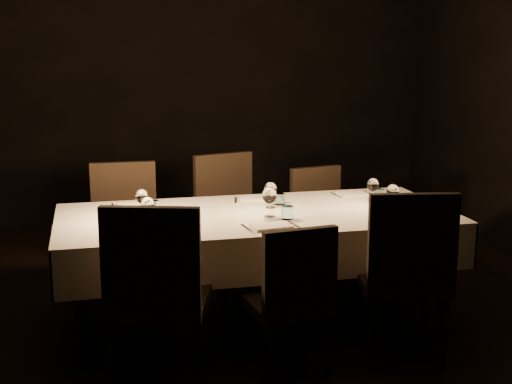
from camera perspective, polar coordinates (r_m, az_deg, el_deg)
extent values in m
cube|color=black|center=(4.82, 0.00, -10.58)|extent=(5.00, 6.00, 0.01)
cube|color=black|center=(7.41, -5.37, 9.29)|extent=(5.00, 0.01, 3.00)
cube|color=black|center=(4.59, 0.00, -2.08)|extent=(2.40, 1.00, 0.04)
cylinder|color=black|center=(4.19, -13.92, -9.23)|extent=(0.07, 0.07, 0.71)
cylinder|color=black|center=(4.98, -13.84, -5.77)|extent=(0.07, 0.07, 0.71)
cylinder|color=black|center=(4.70, 14.73, -6.90)|extent=(0.07, 0.07, 0.71)
cylinder|color=black|center=(5.42, 10.60, -4.17)|extent=(0.07, 0.07, 0.71)
cube|color=beige|center=(4.58, 0.00, -1.76)|extent=(2.52, 1.12, 0.01)
cube|color=beige|center=(5.14, -1.41, -1.91)|extent=(2.52, 0.01, 0.28)
cube|color=beige|center=(4.10, 1.77, -5.54)|extent=(2.52, 0.01, 0.28)
cube|color=beige|center=(5.05, 14.02, -2.54)|extent=(0.01, 1.12, 0.28)
cube|color=beige|center=(4.51, -15.74, -4.36)|extent=(0.01, 1.12, 0.28)
cylinder|color=black|center=(4.17, -4.05, -11.04)|extent=(0.04, 0.04, 0.44)
cylinder|color=black|center=(3.78, -4.91, -13.53)|extent=(0.04, 0.04, 0.44)
cylinder|color=black|center=(4.24, -9.83, -10.77)|extent=(0.04, 0.04, 0.44)
cylinder|color=black|center=(3.87, -11.29, -13.16)|extent=(0.04, 0.04, 0.44)
cube|color=black|center=(3.91, -7.62, -8.72)|extent=(0.63, 0.63, 0.07)
cube|color=black|center=(3.61, -8.43, -5.40)|extent=(0.50, 0.19, 0.55)
cube|color=silver|center=(4.11, -8.96, -3.36)|extent=(0.22, 0.15, 0.01)
cube|color=silver|center=(4.10, -10.76, -3.51)|extent=(0.03, 0.19, 0.01)
cube|color=silver|center=(4.12, -7.16, -3.32)|extent=(0.03, 0.19, 0.01)
cylinder|color=#C6E9F2|center=(4.28, -7.43, -2.27)|extent=(0.07, 0.07, 0.07)
cylinder|color=white|center=(4.36, -8.61, -2.51)|extent=(0.06, 0.06, 0.00)
cylinder|color=white|center=(4.35, -8.63, -1.98)|extent=(0.01, 0.01, 0.08)
ellipsoid|color=white|center=(4.33, -8.66, -0.98)|extent=(0.08, 0.08, 0.09)
cylinder|color=black|center=(4.35, 3.63, -10.51)|extent=(0.04, 0.04, 0.37)
cylinder|color=black|center=(4.07, 5.65, -12.21)|extent=(0.04, 0.04, 0.37)
cylinder|color=black|center=(4.23, -0.67, -11.16)|extent=(0.04, 0.04, 0.37)
cylinder|color=black|center=(3.94, 1.08, -12.98)|extent=(0.04, 0.04, 0.37)
cube|color=black|center=(4.06, 2.45, -8.97)|extent=(0.47, 0.47, 0.05)
cube|color=black|center=(3.82, 3.55, -6.28)|extent=(0.42, 0.10, 0.46)
cube|color=silver|center=(4.22, 1.25, -2.77)|extent=(0.25, 0.17, 0.02)
cube|color=silver|center=(4.19, -0.71, -2.95)|extent=(0.05, 0.21, 0.01)
cube|color=silver|center=(4.26, 3.18, -2.71)|extent=(0.04, 0.21, 0.01)
cylinder|color=#C6E9F2|center=(4.42, 2.53, -1.66)|extent=(0.08, 0.08, 0.08)
cylinder|color=white|center=(4.48, 1.08, -1.98)|extent=(0.07, 0.07, 0.00)
cylinder|color=white|center=(4.47, 1.08, -1.39)|extent=(0.01, 0.01, 0.09)
ellipsoid|color=white|center=(4.45, 1.08, -0.28)|extent=(0.09, 0.09, 0.11)
cylinder|color=black|center=(4.63, 13.28, -8.94)|extent=(0.04, 0.04, 0.43)
cylinder|color=black|center=(4.26, 14.82, -10.90)|extent=(0.04, 0.04, 0.43)
cylinder|color=black|center=(4.54, 8.15, -9.18)|extent=(0.04, 0.04, 0.43)
cylinder|color=black|center=(4.16, 9.23, -11.23)|extent=(0.04, 0.04, 0.43)
cube|color=black|center=(4.31, 11.51, -6.96)|extent=(0.58, 0.58, 0.06)
cube|color=black|center=(4.02, 12.44, -3.89)|extent=(0.50, 0.14, 0.54)
cube|color=silver|center=(4.50, 11.61, -2.10)|extent=(0.21, 0.13, 0.02)
cube|color=silver|center=(4.45, 10.05, -2.27)|extent=(0.02, 0.19, 0.01)
cube|color=silver|center=(4.56, 13.13, -2.05)|extent=(0.02, 0.19, 0.01)
cylinder|color=#C6E9F2|center=(4.70, 12.19, -1.13)|extent=(0.07, 0.07, 0.07)
cylinder|color=white|center=(4.75, 10.83, -1.39)|extent=(0.06, 0.06, 0.00)
cylinder|color=white|center=(4.74, 10.85, -0.89)|extent=(0.01, 0.01, 0.08)
ellipsoid|color=white|center=(4.72, 10.89, 0.05)|extent=(0.08, 0.08, 0.10)
cylinder|color=black|center=(5.07, -12.39, -7.18)|extent=(0.04, 0.04, 0.41)
cylinder|color=black|center=(5.44, -12.40, -5.84)|extent=(0.04, 0.04, 0.41)
cylinder|color=black|center=(5.08, -7.95, -6.97)|extent=(0.04, 0.04, 0.41)
cylinder|color=black|center=(5.45, -8.27, -5.65)|extent=(0.04, 0.04, 0.41)
cube|color=black|center=(5.19, -10.35, -3.92)|extent=(0.48, 0.48, 0.06)
cube|color=black|center=(5.32, -10.55, -0.35)|extent=(0.47, 0.06, 0.51)
cube|color=silver|center=(4.84, -9.85, -1.03)|extent=(0.21, 0.14, 0.01)
cube|color=silver|center=(4.84, -11.36, -1.15)|extent=(0.02, 0.18, 0.01)
cube|color=silver|center=(4.85, -8.35, -1.01)|extent=(0.02, 0.18, 0.01)
cylinder|color=#C6E9F2|center=(4.67, -8.17, -1.10)|extent=(0.07, 0.07, 0.07)
cylinder|color=white|center=(4.59, -9.09, -1.78)|extent=(0.06, 0.06, 0.00)
cylinder|color=white|center=(4.58, -9.10, -1.29)|extent=(0.01, 0.01, 0.08)
ellipsoid|color=white|center=(4.57, -9.13, -0.35)|extent=(0.08, 0.08, 0.09)
cylinder|color=black|center=(5.21, -2.60, -6.34)|extent=(0.04, 0.04, 0.42)
cylinder|color=black|center=(5.55, -4.40, -5.18)|extent=(0.04, 0.04, 0.42)
cylinder|color=black|center=(5.38, 1.25, -5.71)|extent=(0.04, 0.04, 0.42)
cylinder|color=black|center=(5.72, -0.73, -4.63)|extent=(0.04, 0.04, 0.42)
cube|color=black|center=(5.39, -1.64, -3.01)|extent=(0.59, 0.59, 0.06)
cube|color=black|center=(5.51, -2.64, 0.42)|extent=(0.48, 0.17, 0.52)
cube|color=silver|center=(4.96, -0.12, -0.54)|extent=(0.23, 0.17, 0.02)
cube|color=silver|center=(4.93, -1.63, -0.67)|extent=(0.05, 0.19, 0.01)
cube|color=silver|center=(4.99, 1.38, -0.51)|extent=(0.05, 0.19, 0.01)
cylinder|color=#C6E9F2|center=(4.81, 1.92, -0.57)|extent=(0.07, 0.07, 0.07)
cylinder|color=white|center=(4.72, 1.16, -1.25)|extent=(0.06, 0.06, 0.00)
cylinder|color=white|center=(4.71, 1.16, -0.74)|extent=(0.01, 0.01, 0.08)
ellipsoid|color=white|center=(4.70, 1.17, 0.21)|extent=(0.08, 0.08, 0.10)
cylinder|color=black|center=(5.34, 4.90, -6.16)|extent=(0.04, 0.04, 0.37)
cylinder|color=black|center=(5.63, 3.19, -5.18)|extent=(0.04, 0.04, 0.37)
cylinder|color=black|center=(5.51, 8.05, -5.67)|extent=(0.04, 0.04, 0.37)
cylinder|color=black|center=(5.79, 6.23, -4.74)|extent=(0.04, 0.04, 0.37)
cube|color=black|center=(5.50, 5.64, -3.31)|extent=(0.50, 0.50, 0.06)
cube|color=black|center=(5.60, 4.76, -0.31)|extent=(0.43, 0.13, 0.46)
cube|color=silver|center=(5.17, 7.73, -0.14)|extent=(0.22, 0.15, 0.01)
cube|color=silver|center=(5.12, 6.38, -0.26)|extent=(0.03, 0.18, 0.01)
cube|color=silver|center=(5.21, 9.06, -0.12)|extent=(0.03, 0.18, 0.01)
cylinder|color=#C6E9F2|center=(5.04, 9.84, -0.17)|extent=(0.07, 0.07, 0.07)
cylinder|color=white|center=(4.95, 9.30, -0.79)|extent=(0.06, 0.06, 0.00)
cylinder|color=white|center=(4.94, 9.31, -0.33)|extent=(0.01, 0.01, 0.08)
ellipsoid|color=white|center=(4.92, 9.34, 0.56)|extent=(0.08, 0.08, 0.09)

